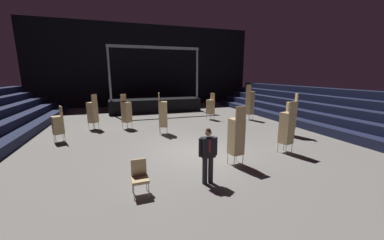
% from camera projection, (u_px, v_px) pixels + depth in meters
% --- Properties ---
extents(ground_plane, '(22.00, 30.00, 0.10)m').
position_uv_depth(ground_plane, '(196.00, 153.00, 9.21)').
color(ground_plane, slate).
extents(arena_end_wall, '(22.00, 0.30, 8.00)m').
position_uv_depth(arena_end_wall, '(148.00, 66.00, 22.34)').
color(arena_end_wall, black).
rests_on(arena_end_wall, ground_plane).
extents(bleacher_bank_right, '(3.75, 24.00, 2.25)m').
position_uv_depth(bleacher_bank_right, '(339.00, 110.00, 12.68)').
color(bleacher_bank_right, '#191E38').
rests_on(bleacher_bank_right, ground_plane).
extents(stage_riser, '(7.58, 3.20, 5.35)m').
position_uv_depth(stage_riser, '(154.00, 103.00, 19.51)').
color(stage_riser, black).
rests_on(stage_riser, ground_plane).
extents(man_with_tie, '(0.57, 0.25, 1.68)m').
position_uv_depth(man_with_tie, '(208.00, 153.00, 6.33)').
color(man_with_tie, black).
rests_on(man_with_tie, ground_plane).
extents(chair_stack_front_left, '(0.59, 0.59, 2.22)m').
position_uv_depth(chair_stack_front_left, '(291.00, 115.00, 11.38)').
color(chair_stack_front_left, '#B2B5BA').
rests_on(chair_stack_front_left, ground_plane).
extents(chair_stack_front_right, '(0.55, 0.55, 2.48)m').
position_uv_depth(chair_stack_front_right, '(250.00, 102.00, 15.36)').
color(chair_stack_front_right, '#B2B5BA').
rests_on(chair_stack_front_right, ground_plane).
extents(chair_stack_mid_left, '(0.61, 0.61, 2.05)m').
position_uv_depth(chair_stack_mid_left, '(93.00, 112.00, 12.72)').
color(chair_stack_mid_left, '#B2B5BA').
rests_on(chair_stack_mid_left, ground_plane).
extents(chair_stack_mid_right, '(0.53, 0.53, 2.14)m').
position_uv_depth(chair_stack_mid_right, '(287.00, 127.00, 8.87)').
color(chair_stack_mid_right, '#B2B5BA').
rests_on(chair_stack_mid_right, ground_plane).
extents(chair_stack_mid_centre, '(0.53, 0.53, 2.22)m').
position_uv_depth(chair_stack_mid_centre, '(163.00, 114.00, 11.72)').
color(chair_stack_mid_centre, '#B2B5BA').
rests_on(chair_stack_mid_centre, ground_plane).
extents(chair_stack_rear_left, '(0.50, 0.50, 2.14)m').
position_uv_depth(chair_stack_rear_left, '(236.00, 136.00, 7.66)').
color(chair_stack_rear_left, '#B2B5BA').
rests_on(chair_stack_rear_left, ground_plane).
extents(chair_stack_rear_right, '(0.56, 0.56, 1.88)m').
position_uv_depth(chair_stack_rear_right, '(210.00, 106.00, 15.52)').
color(chair_stack_rear_right, '#B2B5BA').
rests_on(chair_stack_rear_right, ground_plane).
extents(chair_stack_rear_centre, '(0.62, 0.62, 2.05)m').
position_uv_depth(chair_stack_rear_centre, '(126.00, 112.00, 12.86)').
color(chair_stack_rear_centre, '#B2B5BA').
rests_on(chair_stack_rear_centre, ground_plane).
extents(chair_stack_aisle_left, '(0.58, 0.58, 1.71)m').
position_uv_depth(chair_stack_aisle_left, '(58.00, 124.00, 10.34)').
color(chair_stack_aisle_left, '#B2B5BA').
rests_on(chair_stack_aisle_left, ground_plane).
extents(loose_chair_near_man, '(0.46, 0.46, 0.95)m').
position_uv_depth(loose_chair_near_man, '(140.00, 175.00, 5.84)').
color(loose_chair_near_man, '#B2B5BA').
rests_on(loose_chair_near_man, ground_plane).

